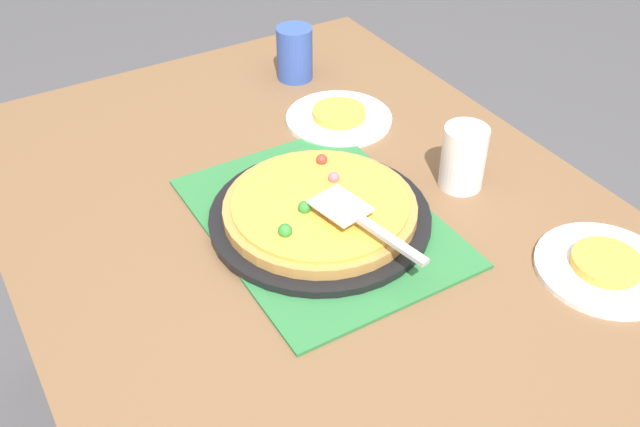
# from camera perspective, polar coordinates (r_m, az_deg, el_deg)

# --- Properties ---
(dining_table) EXTENTS (1.40, 1.00, 0.75)m
(dining_table) POSITION_cam_1_polar(r_m,az_deg,el_deg) (1.32, -0.00, -4.38)
(dining_table) COLOR brown
(dining_table) RESTS_ON ground_plane
(placemat) EXTENTS (0.48, 0.36, 0.01)m
(placemat) POSITION_cam_1_polar(r_m,az_deg,el_deg) (1.25, -0.00, -0.61)
(placemat) COLOR #2D753D
(placemat) RESTS_ON dining_table
(pizza_pan) EXTENTS (0.38, 0.38, 0.01)m
(pizza_pan) POSITION_cam_1_polar(r_m,az_deg,el_deg) (1.24, -0.00, -0.25)
(pizza_pan) COLOR black
(pizza_pan) RESTS_ON placemat
(pizza) EXTENTS (0.33, 0.33, 0.04)m
(pizza) POSITION_cam_1_polar(r_m,az_deg,el_deg) (1.23, -0.01, 0.47)
(pizza) COLOR #B78442
(pizza) RESTS_ON pizza_pan
(plate_near_left) EXTENTS (0.22, 0.22, 0.01)m
(plate_near_left) POSITION_cam_1_polar(r_m,az_deg,el_deg) (1.52, 1.49, 7.46)
(plate_near_left) COLOR white
(plate_near_left) RESTS_ON dining_table
(plate_far_right) EXTENTS (0.22, 0.22, 0.01)m
(plate_far_right) POSITION_cam_1_polar(r_m,az_deg,el_deg) (1.24, 21.43, -4.04)
(plate_far_right) COLOR white
(plate_far_right) RESTS_ON dining_table
(served_slice_left) EXTENTS (0.11, 0.11, 0.02)m
(served_slice_left) POSITION_cam_1_polar(r_m,az_deg,el_deg) (1.51, 1.50, 7.88)
(served_slice_left) COLOR gold
(served_slice_left) RESTS_ON plate_near_left
(served_slice_right) EXTENTS (0.11, 0.11, 0.02)m
(served_slice_right) POSITION_cam_1_polar(r_m,az_deg,el_deg) (1.23, 21.57, -3.59)
(served_slice_right) COLOR gold
(served_slice_right) RESTS_ON plate_far_right
(cup_near) EXTENTS (0.08, 0.08, 0.12)m
(cup_near) POSITION_cam_1_polar(r_m,az_deg,el_deg) (1.66, -2.00, 12.45)
(cup_near) COLOR #3351AD
(cup_near) RESTS_ON dining_table
(cup_far) EXTENTS (0.08, 0.08, 0.12)m
(cup_far) POSITION_cam_1_polar(r_m,az_deg,el_deg) (1.33, 11.19, 4.34)
(cup_far) COLOR white
(cup_far) RESTS_ON dining_table
(pizza_server) EXTENTS (0.23, 0.09, 0.01)m
(pizza_server) POSITION_cam_1_polar(r_m,az_deg,el_deg) (1.15, 3.24, -0.48)
(pizza_server) COLOR silver
(pizza_server) RESTS_ON pizza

